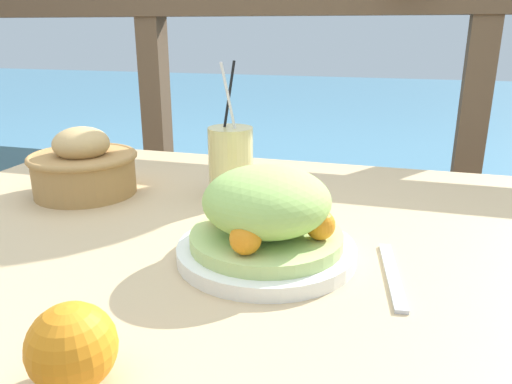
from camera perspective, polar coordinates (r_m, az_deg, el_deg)
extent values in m
cube|color=tan|center=(0.80, -4.92, -5.48)|extent=(1.14, 0.91, 0.04)
cube|color=tan|center=(1.50, -17.83, -10.00)|extent=(0.06, 0.06, 0.69)
cube|color=tan|center=(1.30, 25.05, -15.51)|extent=(0.06, 0.06, 0.69)
cube|color=brown|center=(1.65, -10.78, 0.34)|extent=(0.07, 0.07, 1.06)
cube|color=brown|center=(1.50, 22.22, -2.62)|extent=(0.07, 0.07, 1.06)
cube|color=teal|center=(3.99, 11.91, 6.53)|extent=(12.00, 4.00, 0.49)
cylinder|color=white|center=(0.69, 1.19, -6.76)|extent=(0.25, 0.25, 0.02)
cylinder|color=#B7D17A|center=(0.68, 1.20, -5.31)|extent=(0.21, 0.21, 0.02)
ellipsoid|color=#9EC660|center=(0.66, 1.23, -0.99)|extent=(0.17, 0.17, 0.09)
sphere|color=orange|center=(0.66, 7.34, -3.74)|extent=(0.04, 0.04, 0.04)
sphere|color=orange|center=(0.74, 2.93, -1.09)|extent=(0.04, 0.04, 0.04)
sphere|color=orange|center=(0.71, -3.97, -1.96)|extent=(0.04, 0.04, 0.04)
sphere|color=orange|center=(0.61, -1.21, -5.36)|extent=(0.04, 0.04, 0.04)
cylinder|color=#DBCC7F|center=(0.92, -2.89, 3.34)|extent=(0.08, 0.08, 0.13)
cylinder|color=black|center=(0.91, -3.53, 7.97)|extent=(0.03, 0.05, 0.22)
cylinder|color=white|center=(0.89, -2.55, 7.79)|extent=(0.04, 0.04, 0.22)
cylinder|color=#AD7F47|center=(1.00, -19.00, 1.95)|extent=(0.19, 0.19, 0.08)
torus|color=#AD7F47|center=(0.99, -19.20, 3.84)|extent=(0.20, 0.20, 0.01)
ellipsoid|color=tan|center=(0.99, -19.35, 5.24)|extent=(0.10, 0.10, 0.06)
cube|color=silver|center=(0.67, 15.30, -9.09)|extent=(0.04, 0.18, 0.00)
sphere|color=orange|center=(0.48, -20.29, -16.29)|extent=(0.08, 0.08, 0.08)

